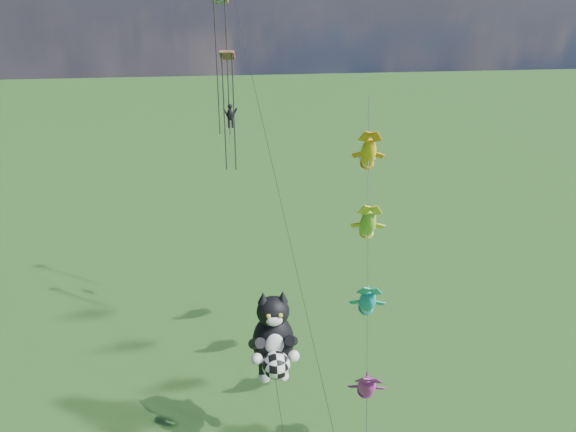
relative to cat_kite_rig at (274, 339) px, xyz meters
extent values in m
cylinder|color=black|center=(0.29, -1.37, -4.67)|extent=(0.62, 2.68, 5.58)
ellipsoid|color=black|center=(0.00, 0.25, -0.30)|extent=(2.48, 2.17, 3.17)
ellipsoid|color=black|center=(0.00, 0.15, 1.58)|extent=(1.95, 1.82, 1.60)
cone|color=black|center=(-0.50, 0.15, 2.42)|extent=(0.65, 0.65, 0.59)
cone|color=black|center=(0.49, 0.15, 2.42)|extent=(0.65, 0.65, 0.59)
ellipsoid|color=white|center=(0.00, -0.49, 1.43)|extent=(0.90, 0.57, 0.57)
ellipsoid|color=white|center=(0.00, -0.49, -0.01)|extent=(1.04, 0.56, 1.31)
sphere|color=gold|center=(-0.30, -0.56, 1.76)|extent=(0.24, 0.24, 0.24)
sphere|color=gold|center=(0.30, -0.56, 1.76)|extent=(0.24, 0.24, 0.24)
sphere|color=white|center=(-0.94, -0.79, -0.55)|extent=(0.59, 0.59, 0.59)
sphere|color=white|center=(0.94, -0.79, -0.55)|extent=(0.59, 0.59, 0.59)
sphere|color=white|center=(-0.50, 0.11, -2.43)|extent=(0.63, 0.63, 0.63)
sphere|color=white|center=(0.49, 0.11, -2.43)|extent=(0.63, 0.63, 0.63)
sphere|color=white|center=(0.00, -1.08, -0.80)|extent=(1.42, 1.42, 1.42)
cylinder|color=black|center=(5.42, 2.12, 1.50)|extent=(3.26, 15.51, 17.94)
ellipsoid|color=#D8339F|center=(4.71, -1.29, -2.44)|extent=(1.41, 2.63, 2.65)
ellipsoid|color=#198ABF|center=(5.32, 1.60, 0.90)|extent=(1.41, 2.63, 2.65)
ellipsoid|color=green|center=(5.92, 4.49, 4.25)|extent=(1.41, 2.63, 2.65)
ellipsoid|color=yellow|center=(6.52, 7.38, 7.59)|extent=(1.41, 2.63, 2.65)
cylinder|color=black|center=(0.81, 5.27, 6.45)|extent=(5.31, 16.26, 27.82)
cube|color=green|center=(-1.57, 10.23, 13.03)|extent=(0.95, 0.68, 0.58)
cylinder|color=black|center=(-1.87, 10.23, 9.43)|extent=(0.08, 0.08, 7.21)
cylinder|color=black|center=(-1.27, 10.23, 9.43)|extent=(0.08, 0.08, 7.21)
cylinder|color=black|center=(-2.17, 13.38, 11.68)|extent=(0.08, 0.08, 8.74)
cylinder|color=black|center=(-1.48, 13.38, 11.68)|extent=(0.08, 0.08, 8.74)
camera|label=1|loc=(-2.32, -24.12, 16.83)|focal=35.00mm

